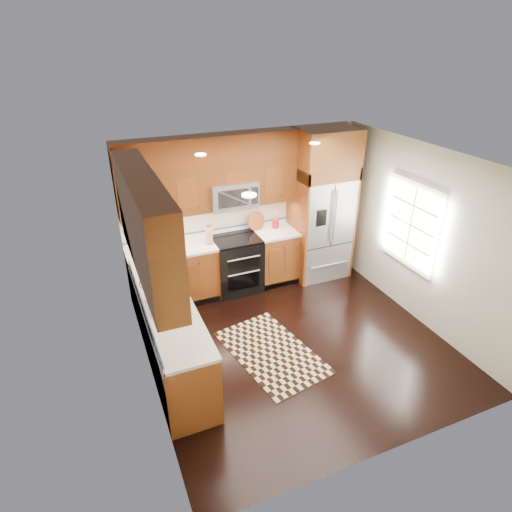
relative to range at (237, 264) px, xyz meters
name	(u,v)px	position (x,y,z in m)	size (l,w,h in m)	color
ground	(294,341)	(0.25, -1.67, -0.47)	(4.00, 4.00, 0.00)	black
wall_back	(243,209)	(0.25, 0.33, 0.83)	(4.00, 0.02, 2.60)	beige
wall_left	(142,293)	(-1.75, -1.67, 0.83)	(0.02, 4.00, 2.60)	beige
wall_right	(421,236)	(2.25, -1.67, 0.83)	(0.02, 4.00, 2.60)	beige
window	(411,225)	(2.23, -1.47, 0.93)	(0.04, 1.10, 1.30)	white
base_cabinets	(192,301)	(-0.98, -0.77, -0.02)	(2.85, 3.00, 0.90)	brown
countertop	(197,267)	(-0.84, -0.65, 0.45)	(2.86, 3.01, 0.04)	white
upper_cabinets	(186,193)	(-0.90, -0.58, 1.56)	(2.85, 3.00, 1.15)	brown
range	(237,264)	(0.00, 0.00, 0.00)	(0.76, 0.67, 0.95)	black
microwave	(232,194)	(0.00, 0.13, 1.19)	(0.76, 0.40, 0.42)	#B2B2B7
refrigerator	(322,205)	(1.55, -0.04, 0.83)	(0.98, 0.75, 2.60)	#B2B2B7
sink_faucet	(164,301)	(-1.48, -1.44, 0.52)	(0.54, 0.44, 0.37)	#B2B2B7
rug	(271,352)	(-0.16, -1.76, -0.46)	(0.96, 1.60, 0.01)	black
knife_block	(209,235)	(-0.44, 0.04, 0.59)	(0.14, 0.17, 0.30)	tan
utensil_crock	(276,222)	(0.78, 0.16, 0.58)	(0.15, 0.15, 0.32)	#AA1523
cutting_board	(256,229)	(0.44, 0.21, 0.48)	(0.33, 0.33, 0.02)	brown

